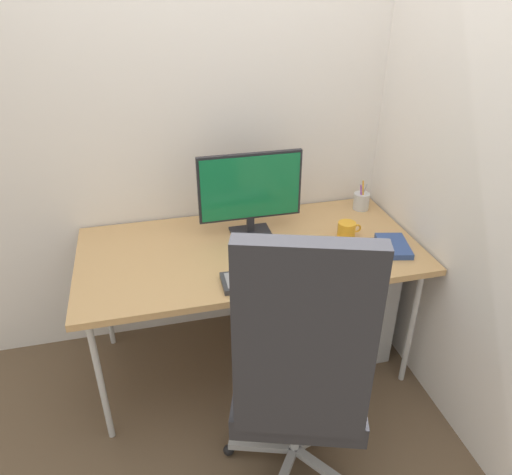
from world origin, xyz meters
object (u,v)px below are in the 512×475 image
(mouse, at_px, (354,266))
(pen_holder, at_px, (361,201))
(office_chair, at_px, (300,372))
(notebook, at_px, (394,246))
(monitor, at_px, (250,191))
(coffee_mug, at_px, (347,230))
(keyboard, at_px, (271,278))
(filing_cabinet, at_px, (338,299))

(mouse, distance_m, pen_holder, 0.64)
(office_chair, xyz_separation_m, notebook, (0.67, 0.59, 0.10))
(office_chair, bearing_deg, monitor, 88.11)
(office_chair, relative_size, coffee_mug, 10.20)
(keyboard, bearing_deg, notebook, 10.40)
(monitor, xyz_separation_m, keyboard, (-0.01, -0.44, -0.22))
(monitor, height_order, mouse, monitor)
(notebook, bearing_deg, mouse, -141.61)
(pen_holder, bearing_deg, keyboard, -140.38)
(filing_cabinet, distance_m, coffee_mug, 0.49)
(office_chair, distance_m, monitor, 0.97)
(monitor, bearing_deg, office_chair, -91.89)
(coffee_mug, bearing_deg, mouse, -105.66)
(monitor, distance_m, keyboard, 0.49)
(office_chair, xyz_separation_m, monitor, (0.03, 0.91, 0.32))
(filing_cabinet, xyz_separation_m, keyboard, (-0.49, -0.34, 0.45))
(notebook, bearing_deg, office_chair, -125.44)
(filing_cabinet, xyz_separation_m, monitor, (-0.48, 0.10, 0.67))
(monitor, bearing_deg, mouse, -49.15)
(office_chair, distance_m, pen_holder, 1.26)
(keyboard, relative_size, notebook, 1.99)
(filing_cabinet, bearing_deg, coffee_mug, -109.50)
(office_chair, relative_size, keyboard, 2.93)
(coffee_mug, bearing_deg, filing_cabinet, 70.50)
(notebook, bearing_deg, monitor, 166.69)
(filing_cabinet, bearing_deg, notebook, -54.61)
(office_chair, xyz_separation_m, coffee_mug, (0.49, 0.75, 0.13))
(office_chair, distance_m, filing_cabinet, 1.02)
(filing_cabinet, height_order, notebook, notebook)
(keyboard, xyz_separation_m, mouse, (0.39, -0.00, 0.00))
(mouse, bearing_deg, notebook, 17.26)
(filing_cabinet, relative_size, keyboard, 1.36)
(office_chair, xyz_separation_m, mouse, (0.41, 0.47, 0.10))
(monitor, bearing_deg, keyboard, -91.54)
(mouse, relative_size, pen_holder, 0.47)
(mouse, xyz_separation_m, pen_holder, (0.29, 0.57, 0.03))
(filing_cabinet, relative_size, mouse, 7.05)
(pen_holder, bearing_deg, coffee_mug, -126.04)
(keyboard, bearing_deg, monitor, 88.46)
(keyboard, bearing_deg, pen_holder, 39.62)
(monitor, relative_size, notebook, 2.37)
(pen_holder, distance_m, coffee_mug, 0.36)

